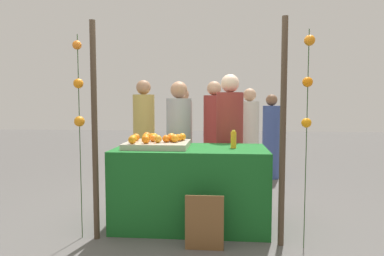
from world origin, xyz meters
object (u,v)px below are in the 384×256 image
at_px(orange_0, 147,136).
at_px(stall_counter, 191,186).
at_px(vendor_right, 230,146).
at_px(chalkboard_sign, 204,223).
at_px(vendor_left, 179,148).
at_px(juice_bottle, 234,140).
at_px(orange_1, 146,139).

bearing_deg(orange_0, stall_counter, -13.19).
relative_size(stall_counter, vendor_right, 0.96).
distance_m(orange_0, chalkboard_sign, 1.23).
bearing_deg(stall_counter, vendor_left, 107.05).
bearing_deg(chalkboard_sign, stall_counter, 106.09).
xyz_separation_m(juice_bottle, chalkboard_sign, (-0.28, -0.62, -0.70)).
distance_m(juice_bottle, vendor_left, 0.99).
bearing_deg(vendor_right, chalkboard_sign, -100.89).
xyz_separation_m(stall_counter, vendor_right, (0.43, 0.70, 0.36)).
bearing_deg(orange_1, stall_counter, 21.22).
distance_m(orange_1, chalkboard_sign, 1.05).
height_order(juice_bottle, chalkboard_sign, juice_bottle).
xyz_separation_m(stall_counter, juice_bottle, (0.46, 0.00, 0.52)).
height_order(orange_1, chalkboard_sign, orange_1).
bearing_deg(vendor_left, juice_bottle, -46.02).
distance_m(stall_counter, chalkboard_sign, 0.67).
xyz_separation_m(orange_0, vendor_left, (0.29, 0.58, -0.21)).
height_order(orange_0, vendor_right, vendor_right).
distance_m(orange_1, juice_bottle, 0.93).
relative_size(vendor_left, vendor_right, 0.95).
height_order(orange_0, vendor_left, vendor_left).
height_order(stall_counter, orange_1, orange_1).
relative_size(orange_0, vendor_left, 0.06).
bearing_deg(chalkboard_sign, orange_1, 144.89).
height_order(stall_counter, juice_bottle, juice_bottle).
bearing_deg(orange_1, vendor_right, 44.69).
xyz_separation_m(juice_bottle, vendor_right, (-0.02, 0.70, -0.16)).
height_order(stall_counter, orange_0, orange_0).
bearing_deg(chalkboard_sign, orange_0, 132.87).
xyz_separation_m(stall_counter, orange_0, (-0.51, 0.12, 0.53)).
distance_m(juice_bottle, chalkboard_sign, 0.97).
relative_size(orange_0, vendor_right, 0.05).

